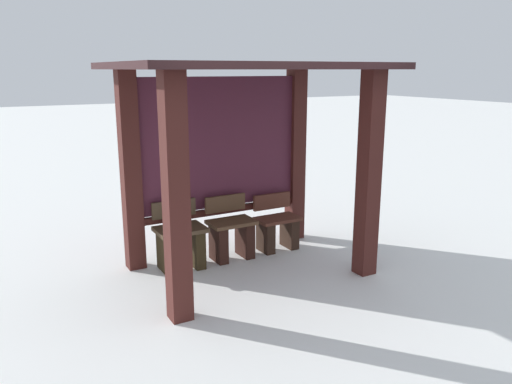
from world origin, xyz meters
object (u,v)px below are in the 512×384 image
Objects in this scene: bench_center_inside at (231,234)px; bench_right_inside at (277,228)px; bench_left_inside at (180,243)px; bus_shelter at (240,126)px.

bench_center_inside is 1.08× the size of bench_right_inside.
bench_right_inside is at bearing 0.07° from bench_left_inside.
bus_shelter is at bearing -20.77° from bench_left_inside.
bench_center_inside is (0.00, 0.25, -1.35)m from bus_shelter.
bench_left_inside reaches higher than bench_center_inside.
bench_right_inside is (0.66, 0.25, -1.37)m from bus_shelter.
bench_left_inside is (-0.66, 0.25, -1.34)m from bus_shelter.
bench_center_inside is (0.66, 0.00, -0.01)m from bench_left_inside.
bench_right_inside is at bearing 20.89° from bus_shelter.
bench_left_inside is at bearing -179.98° from bench_center_inside.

